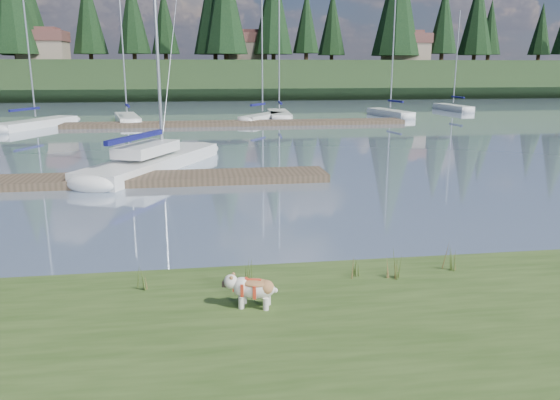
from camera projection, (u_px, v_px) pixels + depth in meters
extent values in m
plane|color=gray|center=(212.00, 126.00, 41.64)|extent=(200.00, 200.00, 0.00)
cube|color=black|center=(205.00, 80.00, 82.38)|extent=(200.00, 20.00, 5.00)
cylinder|color=silver|center=(241.00, 303.00, 9.23)|extent=(0.10, 0.10, 0.21)
cylinder|color=silver|center=(244.00, 297.00, 9.44)|extent=(0.10, 0.10, 0.21)
cylinder|color=silver|center=(266.00, 304.00, 9.18)|extent=(0.10, 0.10, 0.21)
cylinder|color=silver|center=(268.00, 299.00, 9.38)|extent=(0.10, 0.10, 0.21)
ellipsoid|color=silver|center=(255.00, 289.00, 9.25)|extent=(0.76, 0.53, 0.33)
ellipsoid|color=#A96F3F|center=(255.00, 283.00, 9.23)|extent=(0.56, 0.45, 0.12)
ellipsoid|color=silver|center=(231.00, 282.00, 9.28)|extent=(0.30, 0.31, 0.24)
cube|color=black|center=(225.00, 284.00, 9.31)|extent=(0.10, 0.14, 0.09)
cube|color=silver|center=(154.00, 164.00, 23.83)|extent=(5.73, 9.05, 0.70)
ellipsoid|color=silver|center=(198.00, 149.00, 28.02)|extent=(2.84, 3.07, 0.70)
cube|color=#0E104D|center=(135.00, 137.00, 22.27)|extent=(1.94, 3.80, 0.20)
cube|color=silver|center=(147.00, 149.00, 23.18)|extent=(2.71, 3.59, 0.45)
cube|color=#4C3D2C|center=(120.00, 180.00, 20.85)|extent=(16.00, 2.00, 0.30)
cube|color=#4C3D2C|center=(238.00, 123.00, 41.88)|extent=(26.00, 2.20, 0.30)
cube|color=silver|center=(36.00, 124.00, 40.29)|extent=(4.63, 7.64, 0.70)
ellipsoid|color=silver|center=(69.00, 120.00, 43.84)|extent=(2.35, 2.56, 0.70)
cylinder|color=silver|center=(27.00, 35.00, 38.79)|extent=(0.12, 0.12, 11.49)
cube|color=#0E104D|center=(25.00, 109.00, 39.04)|extent=(1.40, 2.84, 0.20)
cube|color=silver|center=(127.00, 119.00, 44.15)|extent=(2.93, 7.14, 0.70)
ellipsoid|color=silver|center=(124.00, 116.00, 47.33)|extent=(1.86, 2.16, 0.70)
cylinder|color=silver|center=(122.00, 42.00, 42.72)|extent=(0.12, 0.12, 10.88)
cube|color=#0E104D|center=(127.00, 105.00, 43.00)|extent=(0.74, 2.75, 0.20)
cube|color=silver|center=(263.00, 118.00, 45.05)|extent=(4.44, 5.69, 0.70)
ellipsoid|color=silver|center=(278.00, 116.00, 47.65)|extent=(1.98, 2.07, 0.70)
cylinder|color=silver|center=(262.00, 53.00, 43.80)|extent=(0.12, 0.12, 9.36)
cube|color=#0E104D|center=(258.00, 105.00, 44.06)|extent=(1.48, 2.08, 0.20)
cube|color=silver|center=(279.00, 116.00, 47.57)|extent=(2.16, 7.40, 0.70)
ellipsoid|color=silver|center=(276.00, 112.00, 51.11)|extent=(1.73, 2.10, 0.70)
cylinder|color=silver|center=(279.00, 42.00, 46.10)|extent=(0.12, 0.12, 11.23)
cube|color=#0E104D|center=(280.00, 103.00, 46.33)|extent=(0.40, 2.91, 0.20)
cube|color=silver|center=(390.00, 114.00, 49.42)|extent=(2.51, 6.40, 0.70)
ellipsoid|color=silver|center=(374.00, 111.00, 52.30)|extent=(1.64, 1.92, 0.70)
cylinder|color=silver|center=(393.00, 52.00, 48.14)|extent=(0.12, 0.12, 9.64)
cube|color=#0E104D|center=(396.00, 101.00, 48.36)|extent=(0.64, 2.48, 0.20)
cube|color=silver|center=(453.00, 108.00, 56.12)|extent=(1.77, 6.11, 0.70)
ellipsoid|color=silver|center=(439.00, 106.00, 58.99)|extent=(1.42, 1.73, 0.70)
cylinder|color=silver|center=(457.00, 57.00, 54.92)|extent=(0.12, 0.12, 9.00)
cube|color=#0E104D|center=(458.00, 97.00, 55.06)|extent=(0.36, 2.41, 0.20)
cone|color=#475B23|center=(248.00, 273.00, 10.10)|extent=(0.03, 0.03, 0.53)
cone|color=brown|center=(254.00, 277.00, 10.06)|extent=(0.03, 0.03, 0.42)
cone|color=#475B23|center=(251.00, 271.00, 10.13)|extent=(0.03, 0.03, 0.58)
cone|color=brown|center=(255.00, 278.00, 10.11)|extent=(0.03, 0.03, 0.37)
cone|color=#475B23|center=(249.00, 276.00, 10.03)|extent=(0.03, 0.03, 0.48)
cone|color=#475B23|center=(351.00, 267.00, 10.60)|extent=(0.03, 0.03, 0.39)
cone|color=brown|center=(358.00, 270.00, 10.56)|extent=(0.03, 0.03, 0.31)
cone|color=#475B23|center=(354.00, 266.00, 10.64)|extent=(0.03, 0.03, 0.43)
cone|color=brown|center=(358.00, 270.00, 10.61)|extent=(0.03, 0.03, 0.27)
cone|color=#475B23|center=(353.00, 270.00, 10.53)|extent=(0.03, 0.03, 0.35)
cone|color=#475B23|center=(394.00, 263.00, 10.58)|extent=(0.03, 0.03, 0.58)
cone|color=brown|center=(400.00, 267.00, 10.54)|extent=(0.03, 0.03, 0.46)
cone|color=#475B23|center=(396.00, 261.00, 10.61)|extent=(0.03, 0.03, 0.63)
cone|color=brown|center=(401.00, 267.00, 10.59)|extent=(0.03, 0.03, 0.40)
cone|color=#475B23|center=(396.00, 266.00, 10.51)|extent=(0.03, 0.03, 0.52)
cone|color=#475B23|center=(138.00, 278.00, 10.03)|extent=(0.03, 0.03, 0.41)
cone|color=brown|center=(144.00, 281.00, 9.99)|extent=(0.03, 0.03, 0.33)
cone|color=#475B23|center=(142.00, 276.00, 10.07)|extent=(0.03, 0.03, 0.45)
cone|color=brown|center=(146.00, 281.00, 10.04)|extent=(0.03, 0.03, 0.29)
cone|color=#475B23|center=(139.00, 281.00, 9.97)|extent=(0.03, 0.03, 0.37)
cone|color=#475B23|center=(389.00, 268.00, 10.54)|extent=(0.03, 0.03, 0.41)
cone|color=brown|center=(395.00, 271.00, 10.49)|extent=(0.03, 0.03, 0.33)
cone|color=#475B23|center=(391.00, 266.00, 10.57)|extent=(0.03, 0.03, 0.45)
cone|color=brown|center=(396.00, 271.00, 10.54)|extent=(0.03, 0.03, 0.28)
cone|color=#475B23|center=(391.00, 271.00, 10.47)|extent=(0.03, 0.03, 0.37)
cone|color=#475B23|center=(448.00, 257.00, 10.95)|extent=(0.03, 0.03, 0.56)
cone|color=brown|center=(454.00, 260.00, 10.91)|extent=(0.03, 0.03, 0.45)
cone|color=#475B23|center=(450.00, 255.00, 10.98)|extent=(0.03, 0.03, 0.62)
cone|color=brown|center=(454.00, 261.00, 10.96)|extent=(0.03, 0.03, 0.39)
cone|color=#475B23|center=(450.00, 259.00, 10.88)|extent=(0.03, 0.03, 0.50)
cube|color=#33281C|center=(249.00, 280.00, 11.24)|extent=(60.00, 0.50, 0.14)
cylinder|color=#382619|center=(17.00, 55.00, 73.27)|extent=(0.60, 0.60, 1.80)
cylinder|color=#382619|center=(135.00, 56.00, 79.22)|extent=(0.60, 0.60, 1.80)
cone|color=black|center=(132.00, 14.00, 77.83)|extent=(4.84, 4.84, 11.00)
cylinder|color=#382619|center=(226.00, 56.00, 75.27)|extent=(0.60, 0.60, 1.80)
cone|color=black|center=(225.00, 0.00, 73.56)|extent=(6.16, 6.16, 14.00)
cylinder|color=#382619|center=(306.00, 56.00, 80.80)|extent=(0.60, 0.60, 1.80)
cone|color=black|center=(306.00, 21.00, 79.62)|extent=(3.96, 3.96, 9.00)
cylinder|color=#382619|center=(395.00, 56.00, 80.70)|extent=(0.60, 0.60, 1.80)
cylinder|color=#382619|center=(474.00, 57.00, 85.54)|extent=(0.60, 0.60, 1.80)
cone|color=black|center=(477.00, 15.00, 84.05)|extent=(5.28, 5.28, 12.00)
cube|color=gray|center=(44.00, 52.00, 75.49)|extent=(6.00, 5.00, 2.80)
cube|color=brown|center=(42.00, 36.00, 75.00)|extent=(6.30, 5.30, 1.40)
cube|color=brown|center=(42.00, 30.00, 74.81)|extent=(4.20, 3.60, 0.70)
cube|color=gray|center=(245.00, 53.00, 80.38)|extent=(6.00, 5.00, 2.80)
cube|color=brown|center=(245.00, 38.00, 79.88)|extent=(6.30, 5.30, 1.40)
cube|color=brown|center=(245.00, 32.00, 79.69)|extent=(4.20, 3.60, 0.70)
cube|color=gray|center=(406.00, 53.00, 81.82)|extent=(6.00, 5.00, 2.80)
cube|color=brown|center=(406.00, 39.00, 81.32)|extent=(6.30, 5.30, 1.40)
cube|color=brown|center=(407.00, 33.00, 81.13)|extent=(4.20, 3.60, 0.70)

